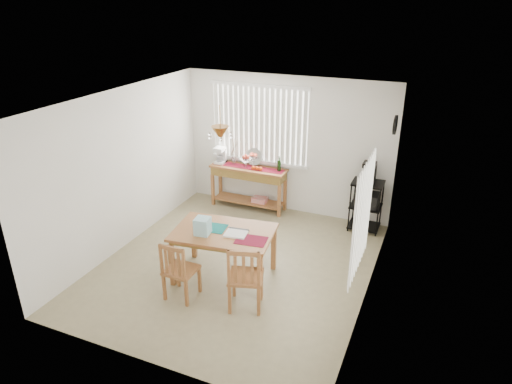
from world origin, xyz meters
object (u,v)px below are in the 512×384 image
at_px(sideboard, 249,178).
at_px(chair_left, 179,271).
at_px(dining_table, 224,236).
at_px(cart_items, 369,173).
at_px(wire_cart, 366,201).
at_px(chair_right, 245,278).

xyz_separation_m(sideboard, chair_left, (0.31, -3.06, -0.20)).
xyz_separation_m(dining_table, chair_left, (-0.33, -0.71, -0.24)).
bearing_deg(cart_items, wire_cart, -90.00).
distance_m(chair_left, chair_right, 0.94).
bearing_deg(chair_left, dining_table, 65.11).
xyz_separation_m(wire_cart, cart_items, (0.00, 0.01, 0.54)).
height_order(cart_items, chair_right, cart_items).
height_order(sideboard, chair_right, chair_right).
xyz_separation_m(sideboard, dining_table, (0.64, -2.35, 0.05)).
height_order(wire_cart, chair_right, chair_right).
bearing_deg(cart_items, dining_table, -124.96).
distance_m(wire_cart, dining_table, 2.85).
relative_size(wire_cart, chair_right, 0.94).
bearing_deg(sideboard, wire_cart, -0.59).
distance_m(dining_table, chair_left, 0.81).
bearing_deg(chair_right, wire_cart, 70.19).
xyz_separation_m(cart_items, chair_left, (-1.96, -3.05, -0.65)).
height_order(dining_table, chair_right, chair_right).
distance_m(cart_items, dining_table, 2.88).
distance_m(sideboard, dining_table, 2.44).
xyz_separation_m(chair_left, chair_right, (0.92, 0.15, 0.04)).
bearing_deg(dining_table, chair_left, -114.89).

